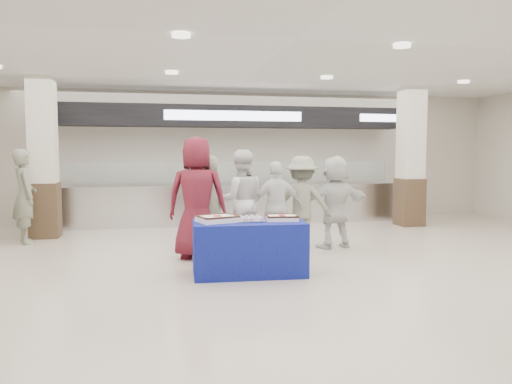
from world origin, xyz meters
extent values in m
plane|color=beige|center=(0.00, 0.00, 0.00)|extent=(14.00, 14.00, 0.00)
cube|color=silver|center=(0.00, 5.40, 0.45)|extent=(8.00, 0.80, 0.90)
cube|color=silver|center=(0.00, 5.40, 0.92)|extent=(8.00, 0.85, 0.04)
cube|color=white|center=(0.00, 5.10, 1.25)|extent=(7.60, 0.02, 0.50)
cube|color=black|center=(0.00, 5.40, 2.55)|extent=(8.40, 0.70, 0.50)
cube|color=white|center=(0.00, 5.04, 2.55)|extent=(3.20, 0.03, 0.22)
cube|color=white|center=(3.80, 5.04, 2.55)|extent=(1.40, 0.03, 0.18)
cube|color=#3D2B1B|center=(-4.00, 4.20, 0.55)|extent=(0.55, 0.55, 1.10)
cube|color=silver|center=(-4.00, 4.20, 2.15)|extent=(0.50, 0.50, 2.10)
cube|color=#3D2B1B|center=(4.00, 4.20, 0.55)|extent=(0.55, 0.55, 1.10)
cube|color=silver|center=(4.00, 4.20, 2.15)|extent=(0.50, 0.50, 2.10)
cube|color=navy|center=(-0.57, 0.37, 0.38)|extent=(1.59, 0.86, 0.75)
cube|color=white|center=(-1.01, 0.41, 0.79)|extent=(0.61, 0.54, 0.08)
cube|color=#482314|center=(-1.01, 0.41, 0.84)|extent=(0.61, 0.54, 0.02)
cylinder|color=red|center=(-1.01, 0.41, 0.83)|extent=(0.14, 0.14, 0.01)
cube|color=white|center=(-0.09, 0.37, 0.78)|extent=(0.48, 0.40, 0.07)
cube|color=#482314|center=(-0.09, 0.37, 0.83)|extent=(0.48, 0.40, 0.02)
cylinder|color=red|center=(-0.09, 0.37, 0.82)|extent=(0.11, 0.11, 0.01)
cube|color=#A5A5AA|center=(-0.53, 0.40, 0.76)|extent=(0.40, 0.31, 0.01)
imported|color=maroon|center=(-1.18, 1.59, 0.98)|extent=(1.09, 0.85, 1.97)
imported|color=slate|center=(-0.98, 1.82, 0.83)|extent=(0.70, 0.57, 1.66)
imported|color=white|center=(-0.39, 1.99, 0.88)|extent=(0.88, 0.70, 1.76)
imported|color=white|center=(0.18, 1.75, 0.78)|extent=(0.92, 0.41, 1.56)
imported|color=slate|center=(0.69, 1.97, 0.82)|extent=(1.20, 0.90, 1.65)
imported|color=white|center=(1.31, 1.99, 0.83)|extent=(1.60, 0.81, 1.66)
imported|color=slate|center=(-4.23, 3.59, 0.89)|extent=(0.65, 0.76, 1.78)
camera|label=1|loc=(-1.89, -6.41, 1.72)|focal=35.00mm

